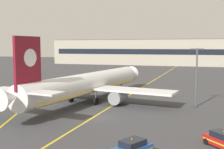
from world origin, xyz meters
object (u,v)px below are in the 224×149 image
object	(u,v)px
safety_cone_by_port_wing	(7,94)
safety_cone_by_nose_gear	(118,89)
service_car_fourth	(132,149)
airliner_foreground	(89,84)
service_car_third	(224,140)
apron_lamp_post	(196,76)

from	to	relation	value
safety_cone_by_port_wing	safety_cone_by_nose_gear	bearing A→B (deg)	36.09
safety_cone_by_nose_gear	safety_cone_by_port_wing	distance (m)	24.54
service_car_fourth	airliner_foreground	bearing A→B (deg)	120.63
safety_cone_by_port_wing	airliner_foreground	bearing A→B (deg)	-3.31
service_car_third	safety_cone_by_nose_gear	world-z (taller)	service_car_third
safety_cone_by_port_wing	service_car_third	bearing A→B (deg)	-25.24
apron_lamp_post	safety_cone_by_port_wing	distance (m)	38.18
apron_lamp_post	safety_cone_by_nose_gear	size ratio (longest dim) A/B	18.19
apron_lamp_post	service_car_third	xyz separation A→B (m)	(3.10, -19.29, -4.52)
service_car_third	safety_cone_by_port_wing	bearing A→B (deg)	154.76
airliner_foreground	safety_cone_by_nose_gear	distance (m)	15.89
service_car_third	safety_cone_by_nose_gear	xyz separation A→B (m)	(-21.11, 33.76, -0.51)
safety_cone_by_nose_gear	airliner_foreground	bearing A→B (deg)	-93.94
apron_lamp_post	service_car_fourth	distance (m)	25.39
safety_cone_by_nose_gear	safety_cone_by_port_wing	size ratio (longest dim) A/B	1.00
service_car_third	safety_cone_by_port_wing	world-z (taller)	service_car_third
airliner_foreground	safety_cone_by_nose_gear	xyz separation A→B (m)	(1.07, 15.54, -3.11)
apron_lamp_post	service_car_third	distance (m)	20.05
apron_lamp_post	service_car_third	size ratio (longest dim) A/B	2.32
service_car_fourth	safety_cone_by_port_wing	xyz separation A→B (m)	(-32.60, 24.44, -0.51)
service_car_third	safety_cone_by_nose_gear	bearing A→B (deg)	122.02
apron_lamp_post	safety_cone_by_nose_gear	bearing A→B (deg)	141.21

